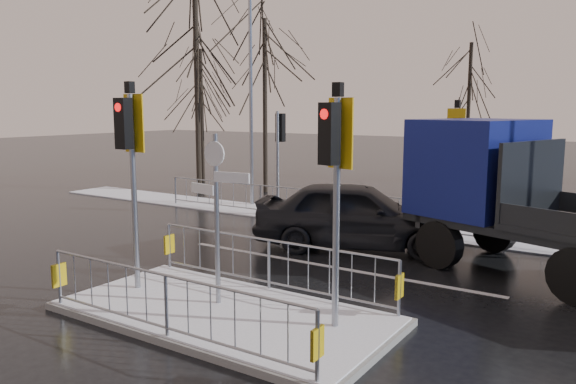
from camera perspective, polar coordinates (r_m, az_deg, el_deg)
The scene contains 12 objects.
ground at distance 10.22m, azimuth -6.49°, elevation -12.51°, with size 120.00×120.00×0.00m, color black.
snow_verge at distance 17.43m, azimuth 11.87°, elevation -3.67°, with size 30.00×2.00×0.04m, color white.
lane_markings at distance 9.98m, azimuth -7.74°, elevation -13.04°, with size 8.00×11.38×0.01m.
traffic_island at distance 10.10m, azimuth -6.54°, elevation -10.41°, with size 6.00×3.04×4.15m.
far_kerb_fixtures at distance 16.68m, azimuth 12.27°, elevation -0.74°, with size 18.00×0.65×3.83m.
car_far_lane at distance 14.76m, azimuth 6.89°, elevation -2.31°, with size 2.10×5.23×1.78m, color black.
flatbed_truck at distance 13.53m, azimuth 22.20°, elevation 0.03°, with size 7.78×4.79×3.39m.
tree_near_a at distance 24.85m, azimuth -9.31°, elevation 14.14°, with size 4.75×4.75×8.97m.
tree_near_b at distance 24.37m, azimuth -2.37°, elevation 12.08°, with size 4.00×4.00×7.55m.
tree_near_c at distance 27.94m, azimuth -8.80°, elevation 10.22°, with size 3.50×3.50×6.61m.
tree_far_a at distance 30.43m, azimuth 17.97°, elevation 10.38°, with size 3.75×3.75×7.08m.
street_lamp_left at distance 20.99m, azimuth -3.65°, elevation 10.84°, with size 1.25×0.18×8.20m.
Camera 1 is at (6.12, -7.31, 3.67)m, focal length 35.00 mm.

